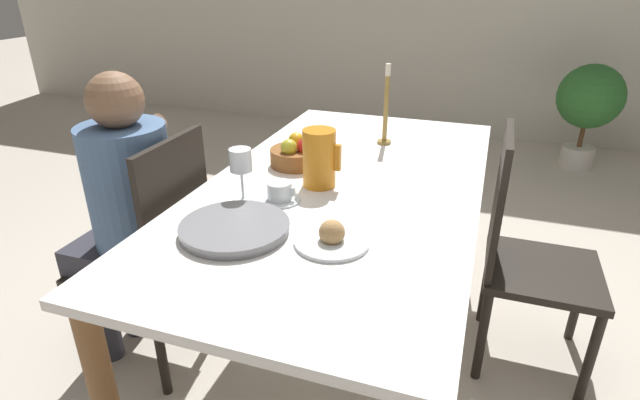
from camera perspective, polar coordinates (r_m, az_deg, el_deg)
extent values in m
plane|color=beige|center=(2.21, 2.41, -16.38)|extent=(20.00, 20.00, 0.00)
cube|color=white|center=(1.81, 2.83, 1.59)|extent=(0.95, 1.82, 0.03)
cylinder|color=brown|center=(2.82, -0.50, 2.11)|extent=(0.07, 0.07, 0.73)
cylinder|color=brown|center=(2.68, 16.46, -0.24)|extent=(0.07, 0.07, 0.73)
cylinder|color=black|center=(2.19, -25.80, -13.11)|extent=(0.04, 0.04, 0.40)
cylinder|color=black|center=(2.40, -19.84, -8.34)|extent=(0.04, 0.04, 0.40)
cylinder|color=black|center=(1.98, -17.73, -16.08)|extent=(0.04, 0.04, 0.40)
cylinder|color=black|center=(2.21, -12.15, -10.42)|extent=(0.04, 0.04, 0.40)
cube|color=black|center=(2.07, -19.73, -7.04)|extent=(0.42, 0.42, 0.03)
cube|color=black|center=(1.83, -16.07, -1.09)|extent=(0.03, 0.39, 0.51)
cylinder|color=black|center=(2.39, 27.40, -10.08)|extent=(0.04, 0.04, 0.40)
cylinder|color=black|center=(2.09, 28.49, -15.68)|extent=(0.04, 0.04, 0.40)
cylinder|color=black|center=(2.35, 18.45, -8.99)|extent=(0.04, 0.04, 0.40)
cylinder|color=black|center=(2.05, 18.02, -14.58)|extent=(0.04, 0.04, 0.40)
cube|color=black|center=(2.09, 24.10, -7.46)|extent=(0.42, 0.42, 0.03)
cube|color=black|center=(1.95, 19.78, 0.06)|extent=(0.03, 0.39, 0.51)
cylinder|color=#33333D|center=(2.21, -23.41, -11.76)|extent=(0.09, 0.09, 0.43)
cylinder|color=#33333D|center=(2.30, -20.82, -9.66)|extent=(0.09, 0.09, 0.43)
cube|color=#33333D|center=(2.08, -21.64, -5.34)|extent=(0.30, 0.34, 0.11)
cylinder|color=#4C6B93|center=(1.90, -20.85, 1.31)|extent=(0.30, 0.30, 0.46)
sphere|color=brown|center=(1.81, -22.38, 10.49)|extent=(0.19, 0.19, 0.19)
cylinder|color=brown|center=(2.08, -19.93, 6.79)|extent=(0.25, 0.06, 0.20)
cylinder|color=orange|center=(1.74, -0.10, 4.80)|extent=(0.12, 0.12, 0.20)
cube|color=orange|center=(1.72, 2.06, 4.85)|extent=(0.02, 0.02, 0.09)
cone|color=orange|center=(1.73, -1.56, 7.51)|extent=(0.04, 0.04, 0.04)
cylinder|color=white|center=(1.69, -8.76, 0.15)|extent=(0.07, 0.07, 0.00)
cylinder|color=white|center=(1.67, -8.87, 1.76)|extent=(0.01, 0.01, 0.10)
cylinder|color=white|center=(1.63, -9.07, 4.54)|extent=(0.07, 0.07, 0.07)
cylinder|color=silver|center=(1.66, -4.61, 0.05)|extent=(0.14, 0.14, 0.01)
cylinder|color=silver|center=(1.65, -4.65, 1.08)|extent=(0.08, 0.08, 0.06)
cube|color=silver|center=(1.63, -3.11, 0.95)|extent=(0.01, 0.01, 0.03)
cylinder|color=gray|center=(1.48, -9.70, -3.40)|extent=(0.32, 0.32, 0.02)
cylinder|color=gray|center=(1.47, -9.74, -2.88)|extent=(0.32, 0.32, 0.01)
cylinder|color=silver|center=(1.40, 1.36, -4.79)|extent=(0.21, 0.21, 0.01)
sphere|color=tan|center=(1.39, 1.37, -3.72)|extent=(0.07, 0.07, 0.07)
cylinder|color=brown|center=(1.95, -2.77, 4.94)|extent=(0.20, 0.20, 0.07)
sphere|color=red|center=(1.91, -1.72, 6.15)|extent=(0.06, 0.06, 0.06)
sphere|color=gold|center=(1.98, -2.72, 6.81)|extent=(0.06, 0.06, 0.06)
sphere|color=gold|center=(1.90, -3.57, 6.02)|extent=(0.06, 0.06, 0.06)
cylinder|color=olive|center=(2.23, 7.33, 6.60)|extent=(0.06, 0.06, 0.01)
cylinder|color=olive|center=(2.19, 7.54, 10.26)|extent=(0.02, 0.02, 0.28)
cylinder|color=beige|center=(2.15, 7.80, 14.52)|extent=(0.02, 0.02, 0.05)
cylinder|color=beige|center=(4.49, 27.27, 4.39)|extent=(0.25, 0.25, 0.18)
cylinder|color=brown|center=(4.44, 27.73, 6.62)|extent=(0.04, 0.04, 0.19)
sphere|color=#2D6B2D|center=(4.37, 28.53, 10.35)|extent=(0.48, 0.48, 0.48)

